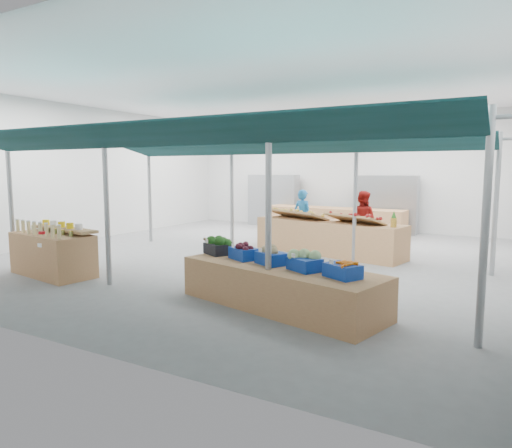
# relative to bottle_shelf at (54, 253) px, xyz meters

# --- Properties ---
(floor) EXTENTS (13.00, 13.00, 0.00)m
(floor) POSITION_rel_bottle_shelf_xyz_m (2.64, 3.97, -0.48)
(floor) COLOR slate
(floor) RESTS_ON ground
(hall) EXTENTS (13.00, 13.00, 13.00)m
(hall) POSITION_rel_bottle_shelf_xyz_m (2.64, 5.41, 2.17)
(hall) COLOR silver
(hall) RESTS_ON ground
(pole_grid) EXTENTS (10.00, 4.60, 3.00)m
(pole_grid) POSITION_rel_bottle_shelf_xyz_m (3.39, 2.22, 1.33)
(pole_grid) COLOR gray
(pole_grid) RESTS_ON floor
(awnings) EXTENTS (9.50, 7.08, 0.30)m
(awnings) POSITION_rel_bottle_shelf_xyz_m (3.39, 2.22, 2.30)
(awnings) COLOR black
(awnings) RESTS_ON pole_grid
(back_shelving_left) EXTENTS (2.00, 0.50, 2.00)m
(back_shelving_left) POSITION_rel_bottle_shelf_xyz_m (0.14, 9.97, 0.52)
(back_shelving_left) COLOR #B23F33
(back_shelving_left) RESTS_ON floor
(back_shelving_right) EXTENTS (2.00, 0.50, 2.00)m
(back_shelving_right) POSITION_rel_bottle_shelf_xyz_m (4.64, 9.97, 0.52)
(back_shelving_right) COLOR #B23F33
(back_shelving_right) RESTS_ON floor
(bottle_shelf) EXTENTS (2.11, 1.44, 1.17)m
(bottle_shelf) POSITION_rel_bottle_shelf_xyz_m (0.00, 0.00, 0.00)
(bottle_shelf) COLOR #9C6844
(bottle_shelf) RESTS_ON floor
(veg_counter) EXTENTS (3.69, 1.99, 0.68)m
(veg_counter) POSITION_rel_bottle_shelf_xyz_m (5.21, 0.27, -0.14)
(veg_counter) COLOR #9C6844
(veg_counter) RESTS_ON floor
(fruit_counter) EXTENTS (4.23, 1.81, 0.88)m
(fruit_counter) POSITION_rel_bottle_shelf_xyz_m (4.22, 5.14, -0.04)
(fruit_counter) COLOR #9C6844
(fruit_counter) RESTS_ON floor
(far_counter) EXTENTS (4.98, 1.18, 0.89)m
(far_counter) POSITION_rel_bottle_shelf_xyz_m (2.98, 9.08, -0.03)
(far_counter) COLOR #9C6844
(far_counter) RESTS_ON floor
(crate_stack) EXTENTS (0.54, 0.43, 0.56)m
(crate_stack) POSITION_rel_bottle_shelf_xyz_m (5.76, 0.86, -0.20)
(crate_stack) COLOR #0D3396
(crate_stack) RESTS_ON floor
(vendor_left) EXTENTS (0.67, 0.51, 1.65)m
(vendor_left) POSITION_rel_bottle_shelf_xyz_m (3.02, 6.24, 0.34)
(vendor_left) COLOR #1A65AC
(vendor_left) RESTS_ON floor
(vendor_right) EXTENTS (0.91, 0.77, 1.65)m
(vendor_right) POSITION_rel_bottle_shelf_xyz_m (4.82, 6.24, 0.34)
(vendor_right) COLOR maroon
(vendor_right) RESTS_ON floor
(crate_broccoli) EXTENTS (0.61, 0.54, 0.35)m
(crate_broccoli) POSITION_rel_bottle_shelf_xyz_m (3.74, 0.64, 0.36)
(crate_broccoli) COLOR black
(crate_broccoli) RESTS_ON veg_counter
(crate_beets) EXTENTS (0.61, 0.54, 0.29)m
(crate_beets) POSITION_rel_bottle_shelf_xyz_m (4.40, 0.47, 0.34)
(crate_beets) COLOR #0D3396
(crate_beets) RESTS_ON veg_counter
(crate_celeriac) EXTENTS (0.61, 0.54, 0.31)m
(crate_celeriac) POSITION_rel_bottle_shelf_xyz_m (5.02, 0.32, 0.35)
(crate_celeriac) COLOR #0D3396
(crate_celeriac) RESTS_ON veg_counter
(crate_cabbage) EXTENTS (0.61, 0.54, 0.35)m
(crate_cabbage) POSITION_rel_bottle_shelf_xyz_m (5.68, 0.15, 0.36)
(crate_cabbage) COLOR #0D3396
(crate_cabbage) RESTS_ON veg_counter
(crate_carrots) EXTENTS (0.61, 0.54, 0.29)m
(crate_carrots) POSITION_rel_bottle_shelf_xyz_m (6.34, -0.01, 0.32)
(crate_carrots) COLOR #0D3396
(crate_carrots) RESTS_ON veg_counter
(sparrow) EXTENTS (0.12, 0.09, 0.11)m
(sparrow) POSITION_rel_bottle_shelf_xyz_m (3.56, 0.56, 0.45)
(sparrow) COLOR brown
(sparrow) RESTS_ON crate_broccoli
(pole_ribbon) EXTENTS (0.12, 0.12, 0.28)m
(pole_ribbon) POSITION_rel_bottle_shelf_xyz_m (1.05, -1.02, 0.60)
(pole_ribbon) COLOR #BB0C10
(pole_ribbon) RESTS_ON pole_grid
(apple_heap_yellow) EXTENTS (2.02, 1.41, 0.27)m
(apple_heap_yellow) POSITION_rel_bottle_shelf_xyz_m (3.25, 5.24, 0.57)
(apple_heap_yellow) COLOR #997247
(apple_heap_yellow) RESTS_ON fruit_counter
(apple_heap_red) EXTENTS (1.65, 1.25, 0.27)m
(apple_heap_red) POSITION_rel_bottle_shelf_xyz_m (5.02, 4.87, 0.57)
(apple_heap_red) COLOR #997247
(apple_heap_red) RESTS_ON fruit_counter
(pineapple) EXTENTS (0.14, 0.14, 0.39)m
(pineapple) POSITION_rel_bottle_shelf_xyz_m (6.02, 4.66, 0.58)
(pineapple) COLOR #8C6019
(pineapple) RESTS_ON fruit_counter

